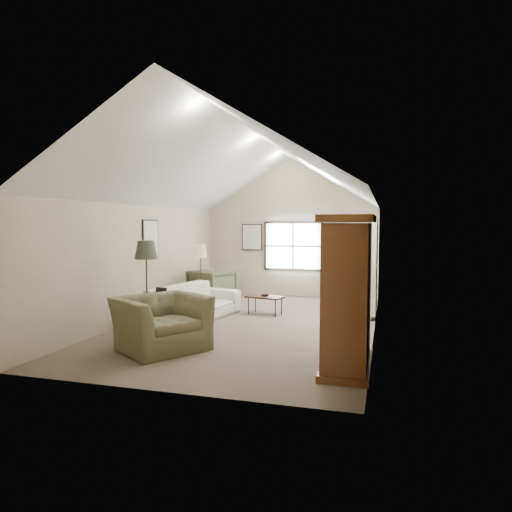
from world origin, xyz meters
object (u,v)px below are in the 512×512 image
(armchair_far, at_px, (213,287))
(side_chair, at_px, (333,281))
(coffee_table, at_px, (265,305))
(armoire, at_px, (348,293))
(sofa, at_px, (192,303))
(armchair_near, at_px, (161,323))
(side_table, at_px, (161,320))

(armchair_far, relative_size, side_chair, 1.00)
(coffee_table, distance_m, side_chair, 2.93)
(armoire, relative_size, sofa, 0.85)
(armoire, height_order, side_chair, armoire)
(armchair_far, xyz_separation_m, side_chair, (2.94, 1.68, 0.05))
(armchair_near, relative_size, side_chair, 1.36)
(sofa, distance_m, coffee_table, 1.72)
(armchair_near, distance_m, side_chair, 6.34)
(armchair_far, bearing_deg, sofa, 119.93)
(armoire, height_order, coffee_table, armoire)
(armchair_far, bearing_deg, side_table, 117.71)
(sofa, distance_m, armchair_far, 2.00)
(sofa, bearing_deg, armchair_near, -157.74)
(armoire, height_order, sofa, armoire)
(sofa, xyz_separation_m, coffee_table, (1.37, 1.03, -0.17))
(armchair_near, relative_size, armchair_far, 1.36)
(armoire, xyz_separation_m, side_chair, (-0.89, 6.10, -0.60))
(armchair_near, xyz_separation_m, side_chair, (2.16, 5.97, 0.06))
(armchair_near, relative_size, side_table, 2.10)
(sofa, bearing_deg, armoire, -114.12)
(armoire, bearing_deg, armchair_far, 130.86)
(armchair_far, distance_m, side_table, 3.60)
(armchair_near, bearing_deg, side_table, 61.34)
(armchair_near, xyz_separation_m, armchair_far, (-0.78, 4.29, 0.01))
(coffee_table, xyz_separation_m, side_chair, (1.27, 2.63, 0.29))
(sofa, bearing_deg, armchair_far, 19.16)
(sofa, relative_size, armchair_far, 2.59)
(armoire, distance_m, coffee_table, 4.18)
(armoire, distance_m, armchair_far, 5.89)
(armchair_near, bearing_deg, side_chair, 13.42)
(armoire, xyz_separation_m, armchair_near, (-3.05, 0.13, -0.66))
(side_table, bearing_deg, coffee_table, 64.15)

